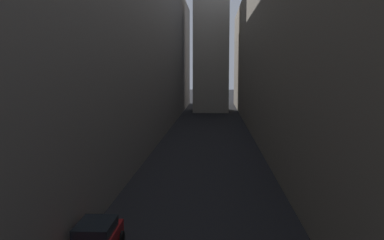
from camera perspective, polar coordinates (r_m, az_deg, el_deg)
ground_plane at (r=46.78m, az=2.17°, el=-3.13°), size 264.00×264.00×0.00m
building_block_left at (r=49.78m, az=-11.56°, el=10.56°), size 12.42×108.00×22.88m
building_block_right at (r=49.16m, az=15.28°, el=9.23°), size 10.85×108.00×20.69m
parked_car_left_third at (r=19.12m, az=-13.42°, el=-15.90°), size 1.90×4.02×1.51m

